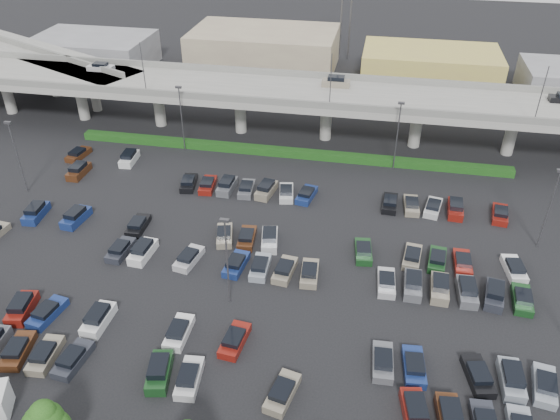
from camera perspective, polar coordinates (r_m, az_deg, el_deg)
name	(u,v)px	position (r m, az deg, el deg)	size (l,w,h in m)	color
ground	(248,255)	(63.15, -3.34, -4.67)	(280.00, 280.00, 0.00)	black
overpass	(294,95)	(87.23, 1.47, 11.89)	(150.00, 13.00, 15.80)	gray
on_ramp	(32,55)	(116.48, -24.45, 14.52)	(50.93, 30.13, 8.80)	gray
hedge	(287,152)	(83.52, 0.74, 6.04)	(66.00, 1.60, 1.10)	#153B11
parked_cars	(242,270)	(60.04, -3.96, -6.27)	(63.04, 41.64, 1.67)	silver
light_poles	(215,196)	(62.16, -6.78, 1.46)	(66.90, 48.38, 10.30)	#46464B
distant_buildings	(380,61)	(115.37, 10.44, 15.08)	(138.00, 24.00, 9.00)	gray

